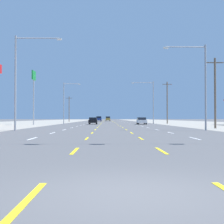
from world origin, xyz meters
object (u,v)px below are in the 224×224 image
Objects in this scene: suv_inner_left_mid at (99,119)px; streetlight_right_row_1 at (151,99)px; sedan_inner_left_near at (93,121)px; streetlight_left_row_1 at (66,100)px; pole_sign_left_row_2 at (34,83)px; sedan_far_right_nearest at (142,121)px; streetlight_left_row_0 at (21,75)px; suv_center_turn_midfar at (108,119)px; streetlight_right_row_0 at (201,80)px.

streetlight_right_row_1 reaches higher than suv_inner_left_mid.
sedan_inner_left_near is 52.50m from suv_inner_left_mid.
streetlight_right_row_1 is at bearing -0.00° from streetlight_left_row_1.
sedan_inner_left_near is 8.63m from streetlight_left_row_1.
pole_sign_left_row_2 is (-11.52, -5.23, 7.51)m from sedan_inner_left_near.
streetlight_left_row_0 is at bearing -117.68° from sedan_far_right_nearest.
pole_sign_left_row_2 is (-14.99, -70.54, 7.24)m from suv_center_turn_midfar.
streetlight_left_row_1 is (5.13, 8.70, -2.86)m from pole_sign_left_row_2.
streetlight_right_row_1 reaches higher than sedan_far_right_nearest.
streetlight_right_row_1 reaches higher than streetlight_left_row_1.
streetlight_right_row_0 is (13.01, -33.61, 4.67)m from sedan_inner_left_near.
suv_center_turn_midfar is 99.52m from streetlight_left_row_0.
suv_inner_left_mid is 0.46× the size of pole_sign_left_row_2.
suv_center_turn_midfar is at bearing 74.59° from suv_inner_left_mid.
pole_sign_left_row_2 is at bearing -160.42° from streetlight_right_row_1.
suv_center_turn_midfar is 62.77m from streetlight_left_row_1.
suv_inner_left_mid is 50.94m from streetlight_right_row_1.
streetlight_right_row_0 reaches higher than suv_inner_left_mid.
streetlight_right_row_1 is (9.47, -61.84, 4.67)m from suv_center_turn_midfar.
pole_sign_left_row_2 reaches higher than streetlight_left_row_1.
sedan_inner_left_near is at bearing 24.41° from pole_sign_left_row_2.
suv_inner_left_mid is at bearing 104.85° from streetlight_right_row_1.
pole_sign_left_row_2 is 1.16× the size of streetlight_right_row_0.
streetlight_left_row_1 is at bearing 180.00° from streetlight_right_row_1.
sedan_far_right_nearest and sedan_inner_left_near have the same top height.
suv_inner_left_mid is (-0.06, 52.50, 0.27)m from sedan_inner_left_near.
streetlight_left_row_0 reaches higher than sedan_far_right_nearest.
streetlight_right_row_0 is at bearing -81.37° from suv_inner_left_mid.
streetlight_left_row_0 is (-16.41, -31.28, 5.17)m from sedan_far_right_nearest.
sedan_inner_left_near is 0.42× the size of pole_sign_left_row_2.
streetlight_left_row_0 is (5.28, -28.38, -2.34)m from pole_sign_left_row_2.
suv_inner_left_mid is 0.53× the size of streetlight_right_row_0.
streetlight_right_row_1 is (-0.06, 37.09, 0.27)m from streetlight_right_row_0.
streetlight_right_row_1 is at bearing 15.03° from sedan_inner_left_near.
sedan_inner_left_near is 34.58m from streetlight_left_row_0.
streetlight_right_row_1 is (19.18, 37.09, -0.23)m from streetlight_left_row_0.
pole_sign_left_row_2 reaches higher than streetlight_left_row_0.
suv_center_turn_midfar is 72.48m from pole_sign_left_row_2.
sedan_far_right_nearest is 0.48× the size of streetlight_left_row_1.
pole_sign_left_row_2 reaches higher than suv_center_turn_midfar.
streetlight_right_row_0 is at bearing -68.85° from sedan_inner_left_near.
sedan_inner_left_near is 0.45× the size of streetlight_left_row_0.
pole_sign_left_row_2 is 28.97m from streetlight_left_row_0.
pole_sign_left_row_2 is at bearing -155.59° from sedan_inner_left_near.
streetlight_right_row_1 is at bearing -81.29° from suv_center_turn_midfar.
sedan_inner_left_near is 0.92× the size of suv_inner_left_mid.
streetlight_right_row_0 is at bearing -62.40° from streetlight_left_row_1.
streetlight_right_row_0 is at bearing -84.82° from sedan_far_right_nearest.
suv_center_turn_midfar is at bearing 95.65° from sedan_far_right_nearest.
sedan_far_right_nearest is 31.76m from streetlight_right_row_0.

